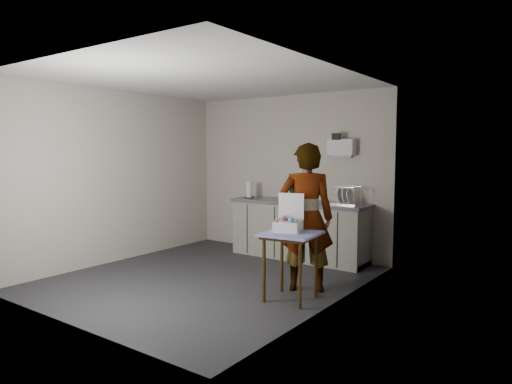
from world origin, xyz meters
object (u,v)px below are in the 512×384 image
Objects in this scene: kitchen_counter at (299,232)px; standing_man at (306,218)px; soda_can at (305,198)px; bakery_box at (288,223)px; dish_rack at (346,200)px; side_table at (291,241)px; dark_bottle at (292,192)px; paper_towel at (249,190)px; soap_bottle at (285,192)px.

standing_man reaches higher than kitchen_counter.
bakery_box reaches higher than soda_can.
dish_rack reaches higher than kitchen_counter.
side_table is at bearing 66.94° from standing_man.
dark_bottle is at bearing 156.52° from kitchen_counter.
soda_can is at bearing 5.65° from paper_towel.
paper_towel reaches higher than dish_rack.
paper_towel is (-0.66, -0.06, -0.01)m from soap_bottle.
bakery_box is (0.78, -1.76, -0.09)m from soda_can.
standing_man reaches higher than soda_can.
bakery_box reaches higher than soap_bottle.
standing_man reaches higher than bakery_box.
side_table is (0.94, -1.80, 0.25)m from kitchen_counter.
kitchen_counter is at bearing -23.48° from dark_bottle.
dish_rack is at bearing 3.83° from kitchen_counter.
kitchen_counter is 2.88× the size of side_table.
dark_bottle is at bearing 115.25° from side_table.
kitchen_counter is 1.99m from bakery_box.
paper_towel is 2.44m from bakery_box.
soda_can is (0.08, 0.02, 0.54)m from kitchen_counter.
bakery_box reaches higher than dark_bottle.
side_table is 0.47m from standing_man.
dish_rack is (-0.18, 1.85, 0.29)m from side_table.
bakery_box is (0.86, -1.73, 0.45)m from kitchen_counter.
soda_can reaches higher than side_table.
soda_can is 1.92m from bakery_box.
dark_bottle is (0.07, 0.09, -0.02)m from soap_bottle.
bakery_box reaches higher than kitchen_counter.
soda_can is at bearing 96.68° from bakery_box.
bakery_box is at bearing 56.01° from standing_man.
standing_man is (-0.04, 0.42, 0.22)m from side_table.
side_table is at bearing -57.45° from bakery_box.
paper_towel is at bearing -167.82° from dark_bottle.
soap_bottle is at bearing 118.23° from side_table.
side_table is at bearing -64.86° from soda_can.
dish_rack is (0.76, 0.05, 0.54)m from kitchen_counter.
side_table is 0.22m from bakery_box.
kitchen_counter is 0.94m from dish_rack.
kitchen_counter is 1.25× the size of standing_man.
dark_bottle is 0.95m from dish_rack.
soap_bottle is 0.12m from dark_bottle.
side_table is 1.83× the size of bakery_box.
side_table is 2.18m from soap_bottle.
dark_bottle is (-1.09, 1.46, 0.13)m from standing_man.
standing_man is at bearing -59.76° from soda_can.
dish_rack is (1.02, 0.07, -0.07)m from soap_bottle.
soap_bottle is 0.64× the size of bakery_box.
soap_bottle is at bearing 105.90° from bakery_box.
standing_man is at bearing 89.34° from side_table.
kitchen_counter is 1.71m from standing_man.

